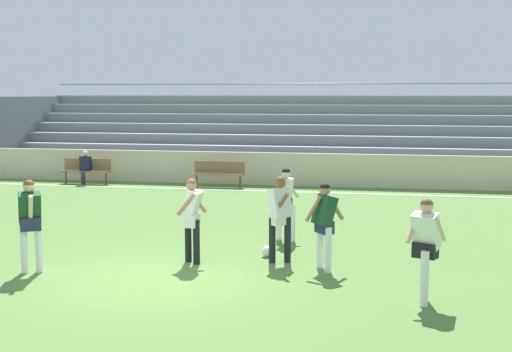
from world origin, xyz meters
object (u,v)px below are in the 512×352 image
at_px(bleacher_stand, 331,134).
at_px(player_white_challenging, 426,241).
at_px(player_dark_pressing_high, 30,217).
at_px(bench_near_bin, 219,171).
at_px(bench_far_right, 87,168).
at_px(spectator_seated, 85,165).
at_px(player_white_deep_cover, 280,212).
at_px(player_white_wide_left, 286,198).
at_px(player_white_wide_right, 192,213).
at_px(player_dark_overlapping, 324,219).
at_px(soccer_ball, 267,251).

height_order(bleacher_stand, player_white_challenging, bleacher_stand).
bearing_deg(player_dark_pressing_high, bench_near_bin, 86.81).
xyz_separation_m(bench_far_right, spectator_seated, (-0.00, -0.12, 0.16)).
height_order(spectator_seated, player_white_challenging, player_white_challenging).
relative_size(bench_near_bin, player_white_deep_cover, 1.08).
height_order(player_white_wide_left, player_white_wide_right, player_white_wide_right).
relative_size(bench_far_right, spectator_seated, 1.49).
bearing_deg(player_white_deep_cover, player_dark_pressing_high, -160.21).
height_order(bleacher_stand, player_dark_pressing_high, bleacher_stand).
height_order(player_dark_overlapping, player_white_wide_left, player_dark_overlapping).
xyz_separation_m(bench_near_bin, player_white_wide_right, (2.03, -10.31, 0.43)).
height_order(bench_near_bin, player_white_challenging, player_white_challenging).
relative_size(player_white_challenging, player_dark_pressing_high, 0.97).
distance_m(player_dark_pressing_high, player_white_wide_right, 2.94).
height_order(bleacher_stand, spectator_seated, bleacher_stand).
bearing_deg(bench_far_right, soccer_ball, -49.06).
distance_m(bleacher_stand, player_white_challenging, 16.49).
xyz_separation_m(player_dark_overlapping, soccer_ball, (-1.20, 0.79, -0.85)).
xyz_separation_m(spectator_seated, player_white_wide_right, (6.97, -10.19, 0.27)).
distance_m(player_white_deep_cover, player_dark_pressing_high, 4.60).
bearing_deg(player_white_wide_left, player_white_wide_right, -122.90).
bearing_deg(player_white_wide_right, spectator_seated, 124.35).
relative_size(bench_near_bin, player_dark_pressing_high, 1.06).
distance_m(player_white_wide_left, soccer_ball, 1.77).
bearing_deg(player_dark_pressing_high, player_white_challenging, -4.26).
bearing_deg(player_dark_overlapping, bench_near_bin, 113.79).
relative_size(player_white_challenging, player_white_wide_right, 1.01).
relative_size(spectator_seated, player_dark_pressing_high, 0.71).
bearing_deg(player_white_wide_right, bench_far_right, 124.05).
relative_size(bleacher_stand, player_white_deep_cover, 15.59).
height_order(player_dark_overlapping, player_dark_pressing_high, player_dark_pressing_high).
distance_m(bench_near_bin, soccer_ball, 10.15).
xyz_separation_m(bleacher_stand, soccer_ball, (-0.19, -13.78, -1.54)).
relative_size(bench_near_bin, player_white_wide_right, 1.10).
relative_size(player_dark_pressing_high, player_white_wide_left, 1.05).
bearing_deg(spectator_seated, soccer_ball, -48.71).
distance_m(bench_near_bin, player_dark_overlapping, 11.33).
bearing_deg(bench_near_bin, player_white_deep_cover, -69.72).
relative_size(bench_far_right, player_white_challenging, 1.09).
bearing_deg(player_white_wide_left, spectator_seated, 136.90).
xyz_separation_m(spectator_seated, player_white_deep_cover, (8.61, -9.85, 0.29)).
bearing_deg(player_white_challenging, bleacher_stand, 99.46).
xyz_separation_m(player_white_challenging, player_white_wide_right, (-4.23, 1.73, -0.01)).
distance_m(spectator_seated, player_white_wide_right, 12.35).
bearing_deg(spectator_seated, bench_far_right, 90.00).
bearing_deg(soccer_ball, player_white_wide_left, 84.53).
height_order(bleacher_stand, player_white_wide_right, bleacher_stand).
height_order(player_white_deep_cover, player_dark_pressing_high, player_dark_pressing_high).
relative_size(player_dark_pressing_high, soccer_ball, 7.75).
bearing_deg(soccer_ball, player_dark_overlapping, -33.38).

